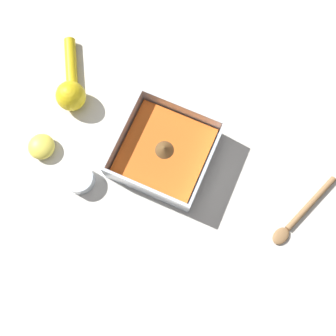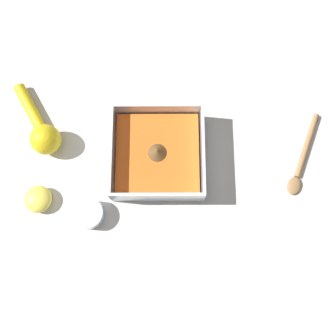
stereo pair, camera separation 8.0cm
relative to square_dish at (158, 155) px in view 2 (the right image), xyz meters
The scene contains 6 objects.
ground_plane 0.04m from the square_dish, 15.60° to the right, with size 4.00×4.00×0.00m, color beige.
square_dish is the anchor object (origin of this frame).
spice_bowl 0.18m from the square_dish, 48.68° to the right, with size 0.06×0.06×0.03m.
lemon_squeezer 0.25m from the square_dish, 101.23° to the right, with size 0.17×0.12×0.06m.
lemon_half 0.26m from the square_dish, 69.47° to the right, with size 0.06×0.06×0.03m.
wooden_spoon 0.31m from the square_dish, 89.05° to the left, with size 0.18×0.09×0.01m.
Camera 2 is at (0.19, 0.03, 0.81)m, focal length 42.00 mm.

